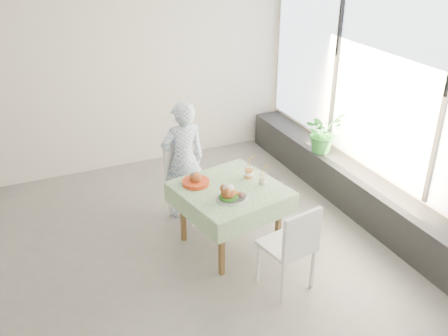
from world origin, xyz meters
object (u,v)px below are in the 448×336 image
chair_far (191,193)px  potted_plant (323,132)px  cafe_table (230,210)px  main_dish (230,194)px  chair_near (286,262)px  diner (183,161)px  juice_cup_orange (249,172)px

chair_far → potted_plant: size_ratio=1.74×
cafe_table → main_dish: 0.42m
chair_near → potted_plant: (1.54, 1.68, 0.49)m
diner → main_dish: 1.06m
diner → juice_cup_orange: bearing=125.0°
chair_far → cafe_table: bearing=-78.6°
main_dish → chair_far: bearing=93.2°
cafe_table → potted_plant: 1.96m
potted_plant → main_dish: bearing=-150.9°
main_dish → cafe_table: bearing=64.6°
chair_far → juice_cup_orange: (0.44, -0.68, 0.51)m
main_dish → potted_plant: bearing=29.1°
chair_near → potted_plant: potted_plant is taller
main_dish → potted_plant: size_ratio=0.62×
cafe_table → chair_near: chair_near is taller
chair_far → potted_plant: potted_plant is taller
chair_near → diner: diner is taller
diner → chair_near: bearing=104.0°
potted_plant → cafe_table: bearing=-155.1°
diner → potted_plant: size_ratio=2.64×
chair_far → diner: size_ratio=0.66×
chair_far → diner: bearing=155.1°
chair_far → main_dish: size_ratio=2.83×
chair_near → diner: size_ratio=0.64×
cafe_table → main_dish: main_dish is taller
main_dish → juice_cup_orange: (0.39, 0.34, 0.01)m
chair_far → chair_near: size_ratio=1.04×
main_dish → juice_cup_orange: juice_cup_orange is taller
main_dish → diner: bearing=96.8°
chair_far → chair_near: chair_far is taller
cafe_table → potted_plant: size_ratio=2.16×
chair_near → juice_cup_orange: size_ratio=3.15×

